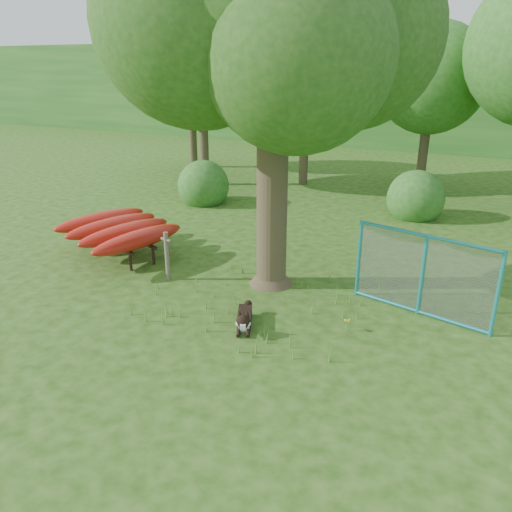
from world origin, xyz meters
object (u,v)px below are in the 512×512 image
at_px(oak_tree, 272,14).
at_px(fence_section, 422,275).
at_px(husky_dog, 244,319).
at_px(kayak_rack, 119,229).

xyz_separation_m(oak_tree, fence_section, (3.25, -0.05, -4.64)).
relative_size(oak_tree, husky_dog, 7.80).
distance_m(oak_tree, kayak_rack, 6.33).
relative_size(kayak_rack, husky_dog, 3.32).
height_order(kayak_rack, husky_dog, kayak_rack).
xyz_separation_m(kayak_rack, husky_dog, (4.62, -1.96, -0.52)).
height_order(oak_tree, fence_section, oak_tree).
distance_m(oak_tree, husky_dog, 5.69).
bearing_deg(oak_tree, fence_section, -0.95).
bearing_deg(fence_section, husky_dog, -130.29).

